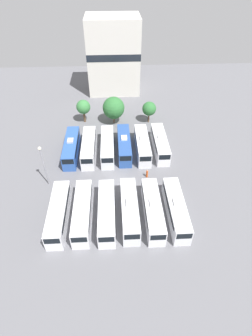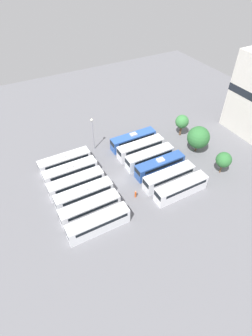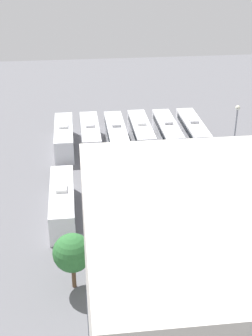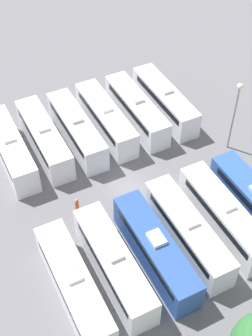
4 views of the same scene
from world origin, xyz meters
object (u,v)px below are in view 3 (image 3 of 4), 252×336
object	(u,v)px
bus_6	(228,190)
bus_11	(62,201)
bus_1	(167,132)
bus_0	(193,131)
bus_8	(163,194)
tree_2	(72,253)
bus_9	(132,197)
bus_2	(141,133)
bus_3	(116,135)
tree_1	(173,244)
bus_7	(197,191)
bus_5	(64,136)
bus_4	(90,135)
light_pole	(236,126)
worker_person	(92,172)
bus_10	(97,198)

from	to	relation	value
bus_6	bus_11	bearing A→B (deg)	1.19
bus_1	bus_0	bearing A→B (deg)	-179.59
bus_8	tree_2	world-z (taller)	tree_2
bus_8	bus_9	distance (m)	3.51
bus_2	bus_3	world-z (taller)	same
bus_1	bus_8	bearing A→B (deg)	77.18
tree_1	tree_2	distance (m)	8.51
bus_0	tree_1	size ratio (longest dim) A/B	1.73
bus_7	bus_11	bearing A→B (deg)	1.77
bus_6	tree_2	bearing A→B (deg)	34.37
bus_5	bus_8	size ratio (longest dim) A/B	1.00
tree_2	bus_11	bearing A→B (deg)	-85.09
bus_4	light_pole	bearing A→B (deg)	154.67
bus_4	bus_11	distance (m)	18.25
tree_2	bus_7	bearing A→B (deg)	-139.13
bus_7	bus_9	xyz separation A→B (m)	(7.36, 0.47, 0.00)
bus_0	bus_7	world-z (taller)	same
bus_3	light_pole	bearing A→B (deg)	150.15
worker_person	light_pole	world-z (taller)	light_pole
bus_11	light_pole	bearing A→B (deg)	-156.99
worker_person	bus_0	bearing A→B (deg)	-148.21
bus_7	tree_1	world-z (taller)	tree_1
bus_2	worker_person	world-z (taller)	bus_2
light_pole	tree_2	size ratio (longest dim) A/B	1.60
bus_9	bus_11	bearing A→B (deg)	-0.09
bus_3	bus_5	xyz separation A→B (m)	(7.35, -0.28, 0.00)
bus_4	worker_person	bearing A→B (deg)	88.59
bus_4	bus_11	size ratio (longest dim) A/B	1.00
bus_1	bus_4	distance (m)	11.09
bus_8	light_pole	bearing A→B (deg)	-140.70
bus_5	bus_1	bearing A→B (deg)	179.24
worker_person	light_pole	bearing A→B (deg)	-176.95
bus_2	bus_4	xyz separation A→B (m)	(7.28, -0.04, 0.00)
bus_5	bus_10	world-z (taller)	same
bus_3	bus_4	world-z (taller)	same
bus_0	bus_2	xyz separation A→B (m)	(7.55, -0.13, 0.00)
bus_5	bus_8	world-z (taller)	same
bus_1	light_pole	world-z (taller)	light_pole
tree_2	bus_0	bearing A→B (deg)	-121.19
bus_1	bus_5	distance (m)	14.78
bus_7	bus_0	bearing A→B (deg)	-102.43
bus_11	worker_person	bearing A→B (deg)	-113.59
bus_3	bus_6	distance (m)	20.37
bus_4	bus_10	distance (m)	17.53
bus_8	worker_person	xyz separation A→B (m)	(7.40, -7.92, -0.95)
worker_person	bus_6	bearing A→B (deg)	151.85
bus_4	bus_10	world-z (taller)	same
bus_11	bus_0	bearing A→B (deg)	-136.64
bus_6	bus_9	bearing A→B (deg)	2.07
bus_1	bus_6	size ratio (longest dim) A/B	1.00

